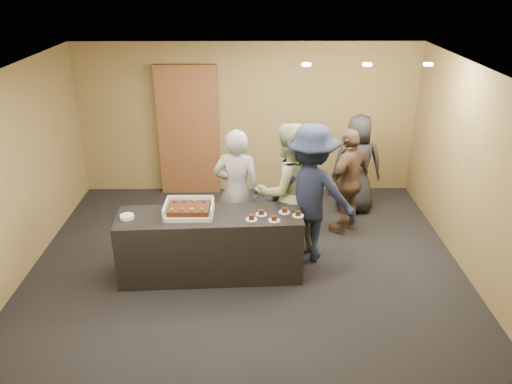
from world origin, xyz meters
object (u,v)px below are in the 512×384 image
storage_cabinet (188,131)px  cake_box (189,211)px  sheet_cake (189,208)px  plate_stack (127,217)px  person_navy_man (310,194)px  person_brown_extra (348,182)px  serving_counter (211,245)px  person_dark_suit (357,164)px  person_server_grey (237,191)px  person_sage_man (287,190)px

storage_cabinet → cake_box: 2.77m
sheet_cake → plate_stack: (-0.79, -0.08, -0.08)m
person_navy_man → person_brown_extra: size_ratio=1.18×
storage_cabinet → sheet_cake: 2.79m
cake_box → person_brown_extra: bearing=27.8°
serving_counter → sheet_cake: (-0.26, 0.00, 0.55)m
sheet_cake → person_dark_suit: bearing=37.3°
person_server_grey → person_sage_man: size_ratio=0.95×
serving_counter → person_dark_suit: bearing=37.3°
storage_cabinet → person_sage_man: (1.62, -2.15, -0.19)m
person_sage_man → person_dark_suit: person_sage_man is taller
person_navy_man → person_dark_suit: bearing=-105.9°
person_server_grey → person_brown_extra: 1.77m
storage_cabinet → person_dark_suit: 3.01m
cake_box → sheet_cake: size_ratio=1.18×
person_dark_suit → sheet_cake: bearing=45.1°
person_sage_man → person_dark_suit: 1.85m
person_dark_suit → plate_stack: bearing=39.0°
plate_stack → person_brown_extra: size_ratio=0.10×
cake_box → sheet_cake: 0.06m
person_navy_man → serving_counter: bearing=34.6°
person_server_grey → person_navy_man: bearing=172.6°
person_brown_extra → person_dark_suit: same height
serving_counter → person_navy_man: 1.53m
serving_counter → cake_box: bearing=171.9°
person_server_grey → person_brown_extra: size_ratio=1.10×
serving_counter → person_sage_man: (1.04, 0.62, 0.52)m
serving_counter → storage_cabinet: bearing=98.7°
plate_stack → person_sage_man: person_sage_man is taller
plate_stack → person_brown_extra: (3.08, 1.30, -0.08)m
sheet_cake → person_server_grey: 0.93m
storage_cabinet → sheet_cake: size_ratio=4.40×
person_sage_man → person_server_grey: bearing=-29.6°
serving_counter → person_server_grey: bearing=61.2°
serving_counter → cake_box: 0.56m
cake_box → person_brown_extra: person_brown_extra is taller
cake_box → plate_stack: size_ratio=3.54×
sheet_cake → plate_stack: size_ratio=3.01×
person_sage_man → serving_counter: bearing=8.1°
person_dark_suit → cake_box: bearing=44.8°
person_server_grey → person_brown_extra: bearing=-156.1°
person_server_grey → plate_stack: bearing=35.9°
cake_box → sheet_cake: bearing=-90.8°
storage_cabinet → cake_box: (0.32, -2.74, -0.22)m
cake_box → person_server_grey: (0.60, 0.68, -0.02)m
serving_counter → person_server_grey: (0.34, 0.70, 0.47)m
plate_stack → storage_cabinet: bearing=80.6°
cake_box → person_sage_man: (1.30, 0.60, 0.03)m
serving_counter → person_brown_extra: 2.40m
sheet_cake → plate_stack: bearing=-174.5°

